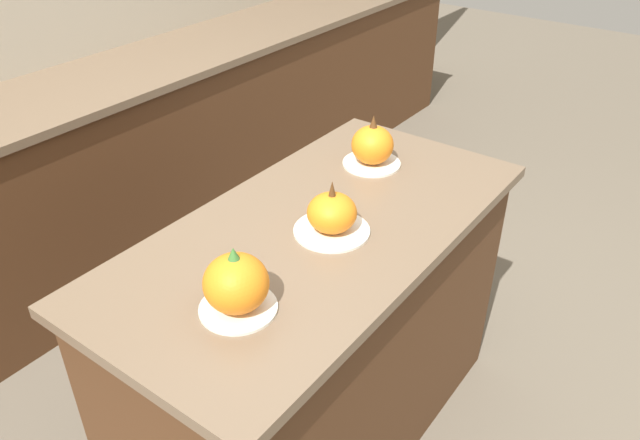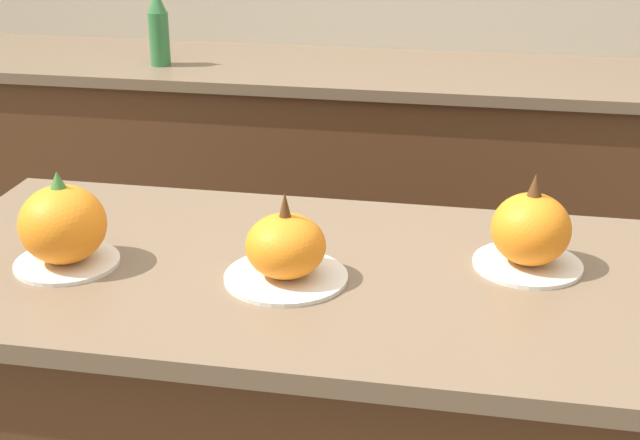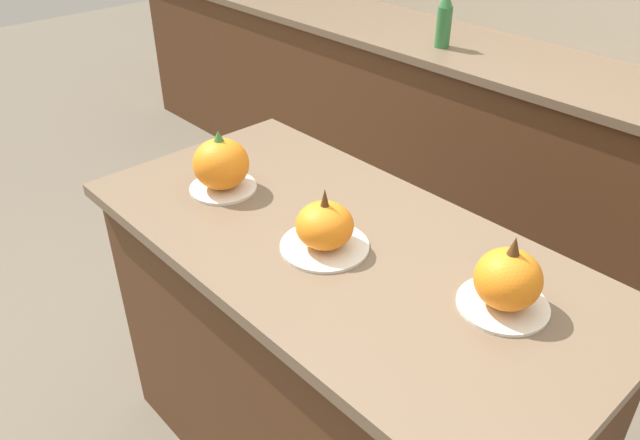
% 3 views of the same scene
% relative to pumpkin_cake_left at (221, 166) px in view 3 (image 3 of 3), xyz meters
% --- Properties ---
extents(kitchen_island, '(1.40, 0.69, 0.89)m').
position_rel_pumpkin_cake_left_xyz_m(kitchen_island, '(0.41, 0.06, -0.51)').
color(kitchen_island, '#4C2D19').
rests_on(kitchen_island, ground_plane).
extents(back_counter, '(6.00, 0.60, 0.93)m').
position_rel_pumpkin_cake_left_xyz_m(back_counter, '(0.41, 1.49, -0.49)').
color(back_counter, '#4C2D19').
rests_on(back_counter, ground_plane).
extents(pumpkin_cake_left, '(0.19, 0.19, 0.18)m').
position_rel_pumpkin_cake_left_xyz_m(pumpkin_cake_left, '(0.00, 0.00, 0.00)').
color(pumpkin_cake_left, silver).
rests_on(pumpkin_cake_left, kitchen_island).
extents(pumpkin_cake_center, '(0.22, 0.22, 0.16)m').
position_rel_pumpkin_cake_left_xyz_m(pumpkin_cake_center, '(0.40, 0.02, -0.02)').
color(pumpkin_cake_center, silver).
rests_on(pumpkin_cake_center, kitchen_island).
extents(pumpkin_cake_right, '(0.20, 0.20, 0.18)m').
position_rel_pumpkin_cake_left_xyz_m(pumpkin_cake_right, '(0.82, 0.15, -0.01)').
color(pumpkin_cake_right, silver).
rests_on(pumpkin_cake_right, kitchen_island).
extents(bottle_tall, '(0.07, 0.07, 0.24)m').
position_rel_pumpkin_cake_left_xyz_m(bottle_tall, '(-0.33, 1.39, 0.09)').
color(bottle_tall, '#2D6B38').
rests_on(bottle_tall, back_counter).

